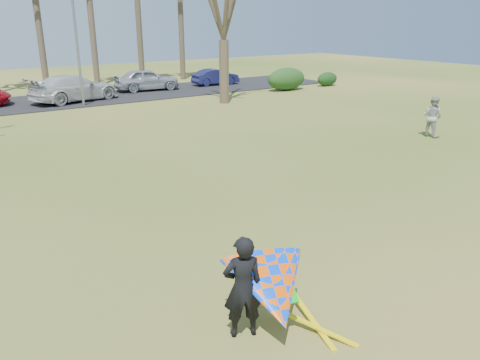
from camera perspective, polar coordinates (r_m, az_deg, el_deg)
ground at (r=11.56m, az=5.77°, el=-7.82°), size 100.00×100.00×0.00m
parking_strip at (r=33.84m, az=-23.30°, el=8.67°), size 46.00×7.00×0.06m
streetlight at (r=31.07m, az=-19.10°, el=16.64°), size 2.28×0.18×8.00m
hedge_near at (r=36.97m, az=5.69°, el=12.14°), size 3.43×1.56×1.72m
hedge_far at (r=40.01m, az=10.59°, el=12.01°), size 2.03×0.95×1.13m
car_3 at (r=33.28m, az=-19.53°, el=10.52°), size 6.32×3.86×1.71m
car_4 at (r=37.06m, az=-11.29°, el=11.93°), size 5.03×2.55×1.64m
car_5 at (r=39.68m, az=-3.02°, el=12.45°), size 3.98×1.54×1.29m
pedestrian_a at (r=23.58m, az=22.40°, el=7.16°), size 0.78×0.97×1.88m
kite_flyer at (r=8.15m, az=3.53°, el=-13.17°), size 2.13×2.39×2.03m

